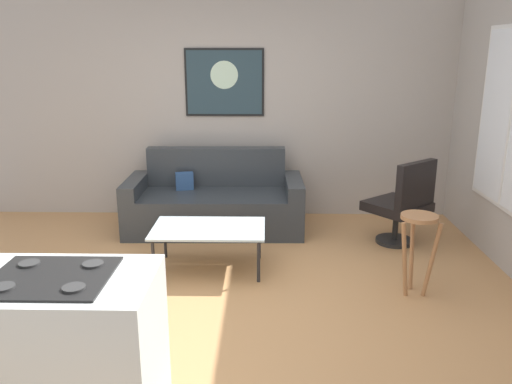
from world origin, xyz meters
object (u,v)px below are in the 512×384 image
object	(u,v)px
coffee_table	(209,230)
wall_painting	(224,82)
armchair	(403,203)
couch	(215,204)
bar_stool	(418,235)

from	to	relation	value
coffee_table	wall_painting	size ratio (longest dim) A/B	1.11
armchair	wall_painting	distance (m)	2.47
wall_painting	armchair	bearing A→B (deg)	-27.93
coffee_table	wall_painting	bearing A→B (deg)	88.87
couch	armchair	world-z (taller)	armchair
coffee_table	wall_painting	world-z (taller)	wall_painting
coffee_table	bar_stool	distance (m)	1.85
bar_stool	wall_painting	xyz separation A→B (m)	(-1.75, 2.16, 1.10)
bar_stool	couch	bearing A→B (deg)	138.94
coffee_table	armchair	xyz separation A→B (m)	(1.96, 0.67, 0.08)
couch	bar_stool	size ratio (longest dim) A/B	2.84
coffee_table	wall_painting	distance (m)	2.10
armchair	bar_stool	bearing A→B (deg)	-98.75
couch	wall_painting	bearing A→B (deg)	81.00
bar_stool	wall_painting	distance (m)	2.99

